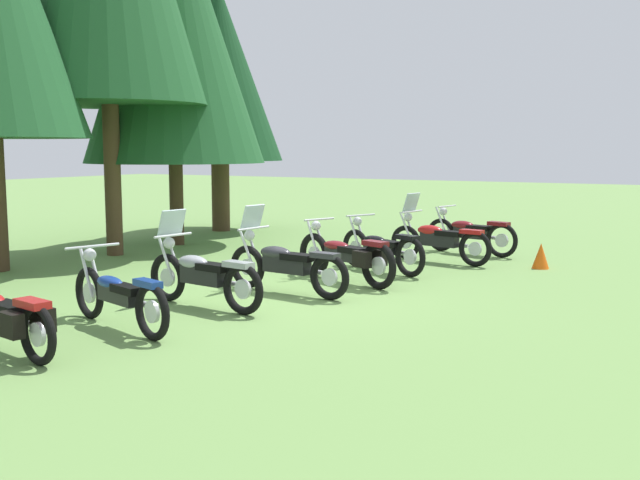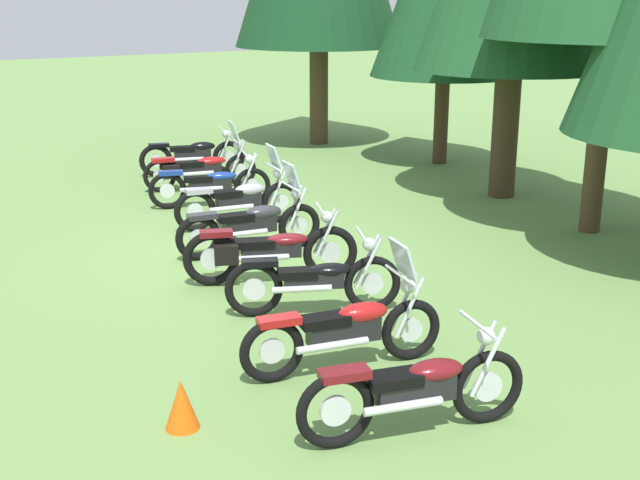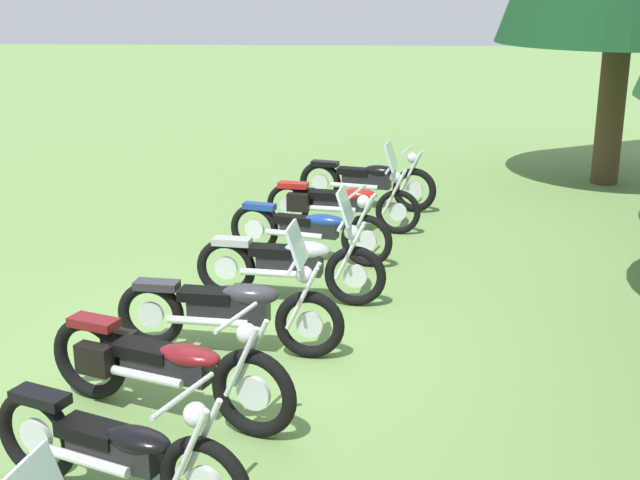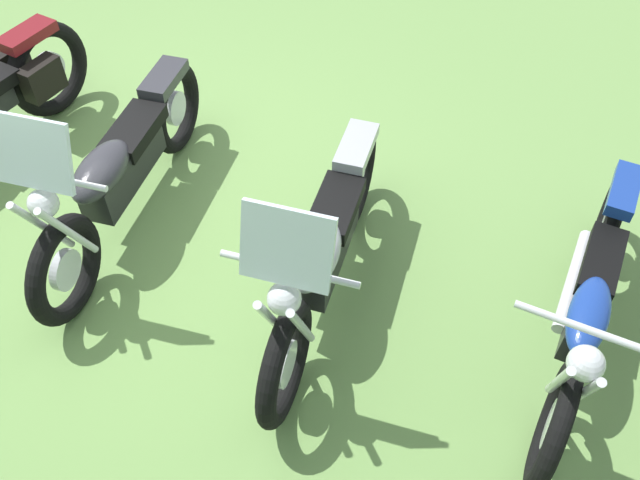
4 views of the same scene
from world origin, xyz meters
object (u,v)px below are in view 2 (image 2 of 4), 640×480
Objects in this scene: motorcycle_0 at (193,155)px; traffic_cone at (182,404)px; motorcycle_2 at (211,184)px; motorcycle_6 at (315,280)px; motorcycle_3 at (240,200)px; motorcycle_4 at (252,224)px; motorcycle_5 at (268,250)px; motorcycle_7 at (347,329)px; motorcycle_8 at (416,389)px; motorcycle_1 at (199,167)px.

motorcycle_0 is 4.64× the size of traffic_cone.
motorcycle_2 is 5.65m from motorcycle_6.
motorcycle_6 is at bearing -94.81° from motorcycle_3.
motorcycle_3 is at bearing -77.69° from motorcycle_2.
traffic_cone is at bearing -96.97° from motorcycle_0.
motorcycle_4 reaches higher than motorcycle_6.
motorcycle_6 is (4.05, -0.91, -0.03)m from motorcycle_3.
motorcycle_6 is at bearing -83.67° from motorcycle_2.
motorcycle_2 is 1.07× the size of motorcycle_6.
motorcycle_7 is (2.85, -0.54, 0.01)m from motorcycle_5.
motorcycle_0 is at bearing 90.56° from motorcycle_8.
motorcycle_2 is 0.96× the size of motorcycle_5.
motorcycle_0 is 1.02× the size of motorcycle_2.
motorcycle_7 reaches higher than motorcycle_1.
motorcycle_7 is at bearing -87.30° from motorcycle_0.
motorcycle_1 is 1.00× the size of motorcycle_5.
motorcycle_8 is 2.13m from traffic_cone.
motorcycle_5 is (4.24, -1.00, 0.03)m from motorcycle_2.
motorcycle_3 reaches higher than motorcycle_2.
motorcycle_3 reaches higher than motorcycle_8.
motorcycle_8 is at bearing -94.68° from motorcycle_4.
motorcycle_2 is at bearing -89.76° from motorcycle_0.
motorcycle_6 is 1.62m from motorcycle_7.
motorcycle_0 is 1.03× the size of motorcycle_8.
motorcycle_6 is at bearing 89.90° from motorcycle_8.
motorcycle_1 is 0.99× the size of motorcycle_4.
motorcycle_7 reaches higher than motorcycle_0.
motorcycle_3 is 0.99× the size of motorcycle_7.
motorcycle_1 is at bearing 93.06° from motorcycle_2.
motorcycle_8 is at bearing -78.34° from motorcycle_5.
motorcycle_1 is (1.30, -0.41, -0.00)m from motorcycle_0.
motorcycle_0 is 1.36m from motorcycle_1.
motorcycle_3 is (1.51, -0.12, 0.04)m from motorcycle_2.
motorcycle_6 is at bearing 126.17° from traffic_cone.
motorcycle_1 is 7.12m from motorcycle_6.
traffic_cone is at bearing -120.82° from motorcycle_6.
motorcycle_6 is 3.05m from traffic_cone.
motorcycle_1 is at bearing 88.80° from motorcycle_3.
motorcycle_4 is 5.70m from motorcycle_8.
motorcycle_3 is 0.97× the size of motorcycle_5.
traffic_cone is (-1.18, -1.76, -0.22)m from motorcycle_8.
motorcycle_6 is (1.31, -0.03, -0.02)m from motorcycle_5.
motorcycle_1 is at bearing 84.32° from motorcycle_4.
motorcycle_6 is 0.92× the size of motorcycle_7.
motorcycle_6 is (8.28, -1.80, -0.01)m from motorcycle_0.
motorcycle_3 is 5.76m from motorcycle_7.
motorcycle_0 is 1.08× the size of motorcycle_6.
motorcycle_5 is 1.02× the size of motorcycle_7.
motorcycle_7 is 1.45m from motorcycle_8.
motorcycle_0 reaches higher than motorcycle_2.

